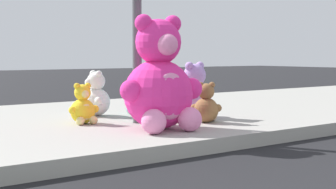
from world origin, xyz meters
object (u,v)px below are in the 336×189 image
at_px(plush_lavender, 193,95).
at_px(plush_teal, 143,96).
at_px(plush_white, 95,98).
at_px(plush_pink_large, 160,84).
at_px(plush_yellow, 83,107).
at_px(plush_brown, 206,106).

bearing_deg(plush_lavender, plush_teal, 116.20).
bearing_deg(plush_lavender, plush_white, 136.48).
height_order(plush_white, plush_teal, plush_teal).
relative_size(plush_pink_large, plush_yellow, 2.58).
height_order(plush_white, plush_brown, plush_white).
distance_m(plush_pink_large, plush_teal, 1.44).
distance_m(plush_white, plush_lavender, 1.32).
bearing_deg(plush_lavender, plush_brown, -110.48).
xyz_separation_m(plush_lavender, plush_brown, (-0.17, -0.46, -0.09)).
bearing_deg(plush_brown, plush_white, 119.85).
relative_size(plush_white, plush_yellow, 1.25).
height_order(plush_white, plush_yellow, plush_white).
bearing_deg(plush_pink_large, plush_teal, 64.39).
bearing_deg(plush_white, plush_pink_large, -89.72).
bearing_deg(plush_brown, plush_teal, 98.20).
bearing_deg(plush_brown, plush_yellow, 148.76).
bearing_deg(plush_teal, plush_brown, -81.80).
relative_size(plush_pink_large, plush_brown, 2.54).
relative_size(plush_white, plush_teal, 1.00).
bearing_deg(plush_pink_large, plush_yellow, 118.17).
relative_size(plush_white, plush_lavender, 0.84).
height_order(plush_pink_large, plush_white, plush_pink_large).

